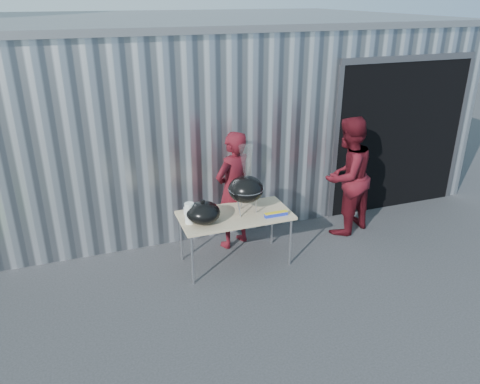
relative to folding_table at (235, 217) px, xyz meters
name	(u,v)px	position (x,y,z in m)	size (l,w,h in m)	color
ground	(253,296)	(-0.06, -0.84, -0.71)	(80.00, 80.00, 0.00)	#2D2D2F
building	(213,97)	(0.85, 3.75, 0.83)	(8.20, 6.20, 3.10)	silver
folding_table	(235,217)	(0.00, 0.00, 0.00)	(1.50, 0.75, 0.75)	tan
kettle_grill	(246,185)	(0.15, -0.01, 0.45)	(0.48, 0.48, 0.95)	black
grill_lid	(203,213)	(-0.47, -0.10, 0.18)	(0.44, 0.44, 0.32)	black
paper_towels	(190,213)	(-0.64, -0.05, 0.18)	(0.12, 0.12, 0.28)	white
white_tub	(192,212)	(-0.55, 0.16, 0.09)	(0.20, 0.15, 0.10)	white
foil_box	(276,214)	(0.49, -0.25, 0.07)	(0.32, 0.05, 0.06)	#1B2EB5
person_cook	(233,190)	(0.15, 0.51, 0.16)	(0.64, 0.42, 1.75)	#4B0D15
person_bystander	(347,176)	(1.92, 0.33, 0.21)	(0.90, 0.70, 1.84)	#4B0D15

